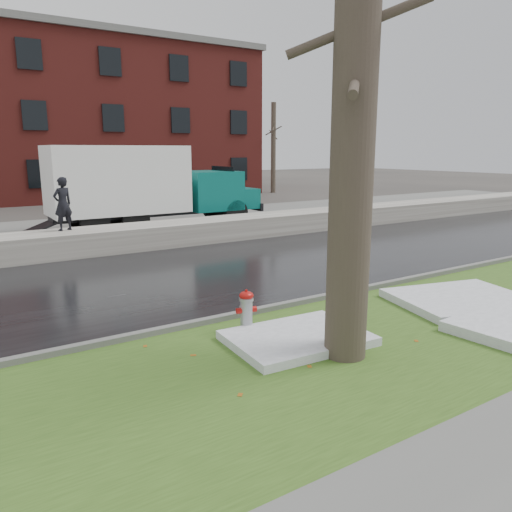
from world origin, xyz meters
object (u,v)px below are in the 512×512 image
fire_hydrant (246,309)px  tree (355,86)px  worker (63,204)px  box_truck (144,185)px

fire_hydrant → tree: tree is taller
worker → tree: bearing=79.6°
fire_hydrant → tree: size_ratio=0.10×
tree → worker: 10.76m
tree → box_truck: size_ratio=0.79×
fire_hydrant → box_truck: (2.84, 12.21, 1.30)m
tree → worker: size_ratio=4.91×
fire_hydrant → tree: (0.72, -1.70, 3.56)m
fire_hydrant → box_truck: bearing=88.3°
tree → worker: tree is taller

